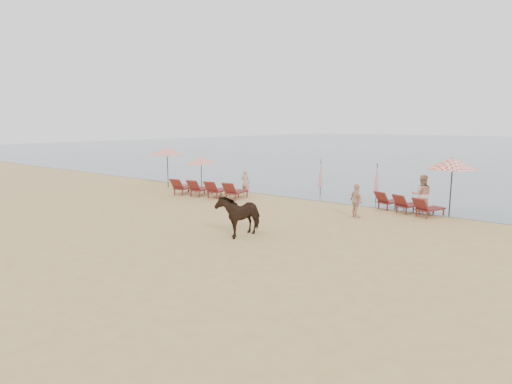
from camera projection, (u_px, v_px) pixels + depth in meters
ground at (169, 241)px, 15.02m from camera, size 120.00×120.00×0.00m
sea at (508, 146)px, 77.61m from camera, size 160.00×140.00×0.06m
lounger_cluster_left at (208, 189)px, 23.97m from camera, size 4.42×2.46×0.66m
lounger_cluster_right at (407, 204)px, 19.65m from camera, size 3.14×2.45×0.61m
umbrella_open_left_a at (167, 151)px, 27.40m from camera, size 2.27×2.27×2.58m
umbrella_open_left_b at (201, 160)px, 26.16m from camera, size 1.70×1.73×2.17m
umbrella_open_right at (453, 164)px, 18.48m from camera, size 2.14×2.14×2.62m
umbrella_closed_left at (321, 173)px, 24.25m from camera, size 0.25×0.25×2.09m
umbrella_closed_right at (377, 179)px, 21.92m from camera, size 0.25×0.25×2.08m
cow at (240, 214)px, 15.70m from camera, size 0.88×1.85×1.55m
beachgoer_left at (246, 183)px, 24.42m from camera, size 0.57×0.41×1.47m
beachgoer_right_a at (422, 195)px, 19.27m from camera, size 1.05×0.93×1.80m
beachgoer_right_b at (356, 201)px, 18.61m from camera, size 0.92×0.80×1.48m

